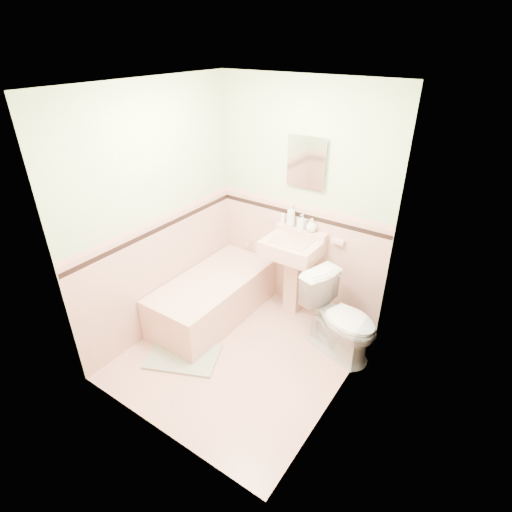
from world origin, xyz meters
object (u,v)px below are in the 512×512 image
Objects in this scene: medicine_cabinet at (307,162)px; soap_bottle_left at (291,215)px; bucket at (329,320)px; bathtub at (213,298)px; shoe at (175,343)px; soap_bottle_right at (312,225)px; soap_bottle_mid at (302,222)px; toilet at (341,318)px; sink at (291,278)px.

medicine_cabinet is 0.60m from soap_bottle_left.
bathtub is at bearing -156.78° from bucket.
shoe is at bearing -135.08° from bucket.
soap_bottle_left is (-0.13, -0.03, -0.59)m from medicine_cabinet.
soap_bottle_right is 0.87× the size of shoe.
toilet is at bearing -32.64° from soap_bottle_mid.
soap_bottle_mid reaches higher than shoe.
toilet reaches higher than bathtub.
bathtub reaches higher than shoe.
bathtub is 1.78m from medicine_cabinet.
soap_bottle_right is at bearing 0.00° from soap_bottle_left.
bucket is at bearing -27.46° from soap_bottle_right.
toilet reaches higher than shoe.
bathtub is at bearing 117.76° from toilet.
soap_bottle_left is at bearing 180.00° from soap_bottle_right.
soap_bottle_left reaches higher than soap_bottle_mid.
soap_bottle_mid is 0.21× the size of toilet.
bathtub is 8.97× the size of shoe.
sink reaches higher than bucket.
sink is at bearing 177.55° from bucket.
sink is at bearing -90.96° from soap_bottle_mid.
bathtub is 5.92× the size of soap_bottle_left.
soap_bottle_right is at bearing 81.58° from shoe.
soap_bottle_left is at bearing 52.36° from bathtub.
shoe is (-1.38, -0.90, -0.34)m from toilet.
soap_bottle_left is 1.51× the size of shoe.
soap_bottle_left is 1.20m from toilet.
toilet is at bearing -37.28° from soap_bottle_right.
medicine_cabinet is 0.61× the size of toilet.
bucket is (0.50, -0.20, -0.96)m from soap_bottle_mid.
soap_bottle_left is 0.14m from soap_bottle_mid.
soap_bottle_mid is at bearing 85.32° from shoe.
soap_bottle_left is (-0.13, 0.18, 0.65)m from sink.
bathtub is at bearing -127.64° from soap_bottle_left.
sink reaches higher than bathtub.
medicine_cabinet is at bearing 73.48° from toilet.
soap_bottle_right is at bearing 56.97° from sink.
shoe is at bearing 140.83° from toilet.
bathtub is at bearing -133.89° from soap_bottle_mid.
medicine_cabinet is 2.90× the size of soap_bottle_mid.
toilet is 1.69m from shoe.
medicine_cabinet is 1.68m from bucket.
soap_bottle_mid is at bearing 75.03° from toilet.
soap_bottle_left is 0.32× the size of toilet.
medicine_cabinet is 0.63m from soap_bottle_mid.
soap_bottle_mid is 0.75× the size of bucket.
sink reaches higher than shoe.
bathtub is 6.61× the size of bucket.
sink is 5.52× the size of shoe.
toilet is at bearing -34.19° from medicine_cabinet.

